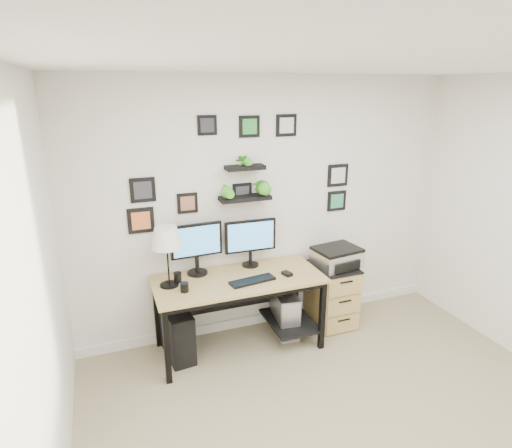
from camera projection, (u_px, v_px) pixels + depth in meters
name	position (u px, v px, depth m)	size (l,w,h in m)	color
room	(269.00, 317.00, 4.73)	(4.00, 4.00, 4.00)	tan
desk	(241.00, 288.00, 4.13)	(1.60, 0.70, 0.75)	tan
monitor_left	(196.00, 245.00, 4.04)	(0.50, 0.21, 0.51)	black
monitor_right	(250.00, 239.00, 4.24)	(0.52, 0.17, 0.48)	black
keyboard	(252.00, 281.00, 3.97)	(0.43, 0.14, 0.02)	black
mouse	(287.00, 274.00, 4.11)	(0.07, 0.10, 0.03)	black
table_lamp	(166.00, 239.00, 3.76)	(0.28, 0.28, 0.56)	black
mug	(184.00, 287.00, 3.77)	(0.07, 0.07, 0.08)	black
pen_cup	(178.00, 277.00, 3.96)	(0.07, 0.07, 0.09)	black
pc_tower_black	(177.00, 333.00, 4.07)	(0.22, 0.49, 0.49)	black
pc_tower_grey	(284.00, 312.00, 4.46)	(0.27, 0.49, 0.47)	gray
file_cabinet	(332.00, 295.00, 4.62)	(0.43, 0.53, 0.67)	tan
printer	(337.00, 257.00, 4.47)	(0.50, 0.42, 0.21)	silver
wall_decor	(245.00, 178.00, 4.10)	(2.29, 0.18, 1.05)	black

